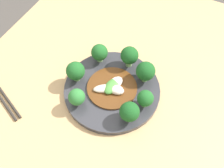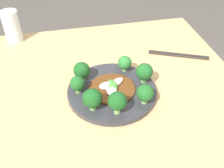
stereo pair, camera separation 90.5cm
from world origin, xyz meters
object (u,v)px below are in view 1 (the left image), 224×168
object	(u,v)px
broccoli_southeast	(146,71)
broccoli_south	(145,99)
plate	(112,90)
broccoli_north	(75,71)
stirfry_center	(112,87)
broccoli_northeast	(99,53)
broccoli_east	(129,56)
broccoli_northwest	(77,97)
chopsticks	(0,93)
broccoli_southwest	(129,112)

from	to	relation	value
broccoli_southeast	broccoli_south	bearing A→B (deg)	-157.52
plate	broccoli_north	xyz separation A→B (m)	(-0.02, 0.10, 0.04)
stirfry_center	broccoli_northeast	bearing A→B (deg)	46.54
broccoli_east	broccoli_southeast	world-z (taller)	broccoli_east
broccoli_east	broccoli_south	world-z (taller)	broccoli_east
broccoli_northwest	plate	bearing A→B (deg)	-35.54
stirfry_center	chopsticks	xyz separation A→B (m)	(-0.14, 0.27, -0.02)
broccoli_northeast	broccoli_east	bearing A→B (deg)	-74.90
broccoli_southwest	broccoli_southeast	bearing A→B (deg)	5.40
broccoli_northeast	stirfry_center	bearing A→B (deg)	-133.46
broccoli_south	broccoli_north	bearing A→B (deg)	92.10
broccoli_south	broccoli_northwest	bearing A→B (deg)	115.03
broccoli_south	chopsticks	world-z (taller)	broccoli_south
broccoli_south	broccoli_north	world-z (taller)	broccoli_north
broccoli_southeast	chopsticks	size ratio (longest dim) A/B	0.32
broccoli_northwest	stirfry_center	bearing A→B (deg)	-36.12
plate	broccoli_northwest	bearing A→B (deg)	144.46
plate	broccoli_southwest	xyz separation A→B (m)	(-0.06, -0.08, 0.04)
broccoli_east	broccoli_northwest	size ratio (longest dim) A/B	1.29
broccoli_southwest	stirfry_center	distance (m)	0.10
plate	broccoli_north	bearing A→B (deg)	99.07
stirfry_center	broccoli_east	bearing A→B (deg)	-3.57
broccoli_south	broccoli_southwest	xyz separation A→B (m)	(-0.05, 0.02, 0.00)
broccoli_northwest	broccoli_northeast	world-z (taller)	broccoli_northeast
broccoli_northwest	broccoli_north	xyz separation A→B (m)	(0.06, 0.04, 0.01)
plate	broccoli_north	size ratio (longest dim) A/B	4.19
broccoli_east	broccoli_southeast	distance (m)	0.07
broccoli_northeast	broccoli_southeast	bearing A→B (deg)	-92.15
broccoli_southeast	stirfry_center	xyz separation A→B (m)	(-0.07, 0.06, -0.03)
broccoli_northeast	chopsticks	xyz separation A→B (m)	(-0.21, 0.19, -0.04)
stirfry_center	broccoli_north	bearing A→B (deg)	98.63
broccoli_north	chopsticks	xyz separation A→B (m)	(-0.13, 0.17, -0.05)
plate	broccoli_south	bearing A→B (deg)	-95.17
broccoli_north	broccoli_southwest	bearing A→B (deg)	-104.61
broccoli_east	chopsticks	distance (m)	0.36
broccoli_southwest	broccoli_east	bearing A→B (deg)	24.67
chopsticks	broccoli_northeast	bearing A→B (deg)	-42.09
broccoli_south	chopsticks	distance (m)	0.39
broccoli_south	broccoli_southwest	size ratio (longest dim) A/B	0.89
plate	broccoli_southwest	bearing A→B (deg)	-128.64
broccoli_south	broccoli_northeast	size ratio (longest dim) A/B	0.92
broccoli_north	stirfry_center	bearing A→B (deg)	-81.37
broccoli_east	stirfry_center	distance (m)	0.10
broccoli_southeast	broccoli_northeast	bearing A→B (deg)	87.85
broccoli_south	chopsticks	size ratio (longest dim) A/B	0.27
broccoli_southwest	stirfry_center	size ratio (longest dim) A/B	0.45
plate	broccoli_northeast	distance (m)	0.11
broccoli_southeast	broccoli_southwest	world-z (taller)	broccoli_southeast
broccoli_east	broccoli_northeast	xyz separation A→B (m)	(-0.02, 0.08, -0.01)
broccoli_northeast	broccoli_southwest	world-z (taller)	broccoli_southwest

